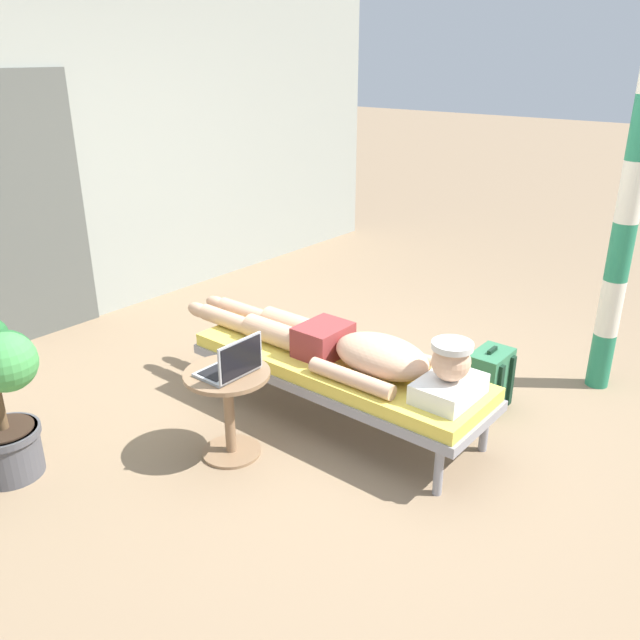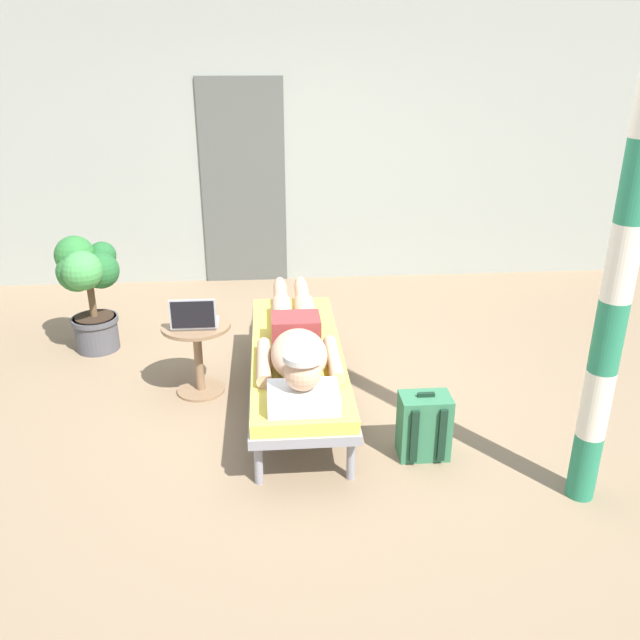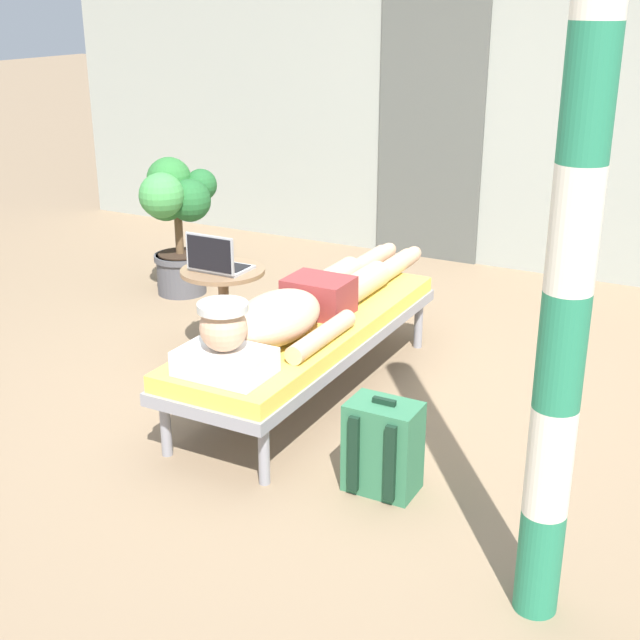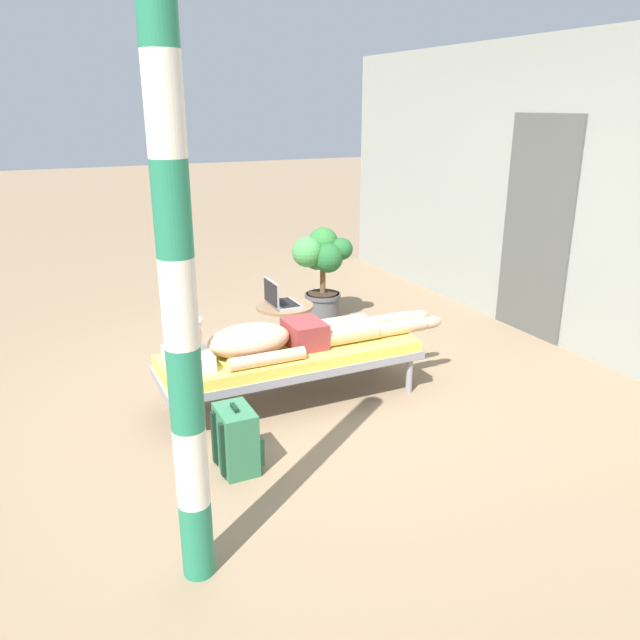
{
  "view_description": "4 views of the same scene",
  "coord_description": "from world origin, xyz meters",
  "px_view_note": "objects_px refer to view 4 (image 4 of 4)",
  "views": [
    {
      "loc": [
        -2.88,
        -2.12,
        2.16
      ],
      "look_at": [
        0.01,
        0.25,
        0.6
      ],
      "focal_mm": 36.53,
      "sensor_mm": 36.0,
      "label": 1
    },
    {
      "loc": [
        -0.22,
        -3.9,
        2.29
      ],
      "look_at": [
        0.1,
        0.17,
        0.58
      ],
      "focal_mm": 36.62,
      "sensor_mm": 36.0,
      "label": 2
    },
    {
      "loc": [
        1.95,
        -3.58,
        1.99
      ],
      "look_at": [
        0.06,
        -0.05,
        0.47
      ],
      "focal_mm": 48.7,
      "sensor_mm": 36.0,
      "label": 3
    },
    {
      "loc": [
        3.91,
        -1.61,
        2.12
      ],
      "look_at": [
        0.12,
        0.2,
        0.67
      ],
      "focal_mm": 35.41,
      "sensor_mm": 36.0,
      "label": 4
    }
  ],
  "objects_px": {
    "laptop": "(279,299)",
    "backpack": "(237,440)",
    "side_table": "(285,324)",
    "porch_post": "(179,303)",
    "potted_plant": "(321,264)",
    "lounge_chair": "(291,357)",
    "person_reclining": "(279,337)"
  },
  "relations": [
    {
      "from": "laptop",
      "to": "potted_plant",
      "type": "bearing_deg",
      "value": 137.77
    },
    {
      "from": "lounge_chair",
      "to": "side_table",
      "type": "relative_size",
      "value": 3.72
    },
    {
      "from": "laptop",
      "to": "backpack",
      "type": "bearing_deg",
      "value": -31.1
    },
    {
      "from": "laptop",
      "to": "lounge_chair",
      "type": "bearing_deg",
      "value": -15.12
    },
    {
      "from": "porch_post",
      "to": "laptop",
      "type": "bearing_deg",
      "value": 149.22
    },
    {
      "from": "backpack",
      "to": "porch_post",
      "type": "relative_size",
      "value": 0.16
    },
    {
      "from": "potted_plant",
      "to": "side_table",
      "type": "bearing_deg",
      "value": -40.42
    },
    {
      "from": "backpack",
      "to": "potted_plant",
      "type": "bearing_deg",
      "value": 144.14
    },
    {
      "from": "backpack",
      "to": "porch_post",
      "type": "bearing_deg",
      "value": -30.18
    },
    {
      "from": "lounge_chair",
      "to": "potted_plant",
      "type": "height_order",
      "value": "potted_plant"
    },
    {
      "from": "lounge_chair",
      "to": "side_table",
      "type": "xyz_separation_m",
      "value": [
        -0.69,
        0.24,
        0.01
      ]
    },
    {
      "from": "lounge_chair",
      "to": "backpack",
      "type": "xyz_separation_m",
      "value": [
        0.73,
        -0.67,
        -0.15
      ]
    },
    {
      "from": "backpack",
      "to": "porch_post",
      "type": "xyz_separation_m",
      "value": [
        0.78,
        -0.45,
        1.15
      ]
    },
    {
      "from": "lounge_chair",
      "to": "side_table",
      "type": "height_order",
      "value": "side_table"
    },
    {
      "from": "potted_plant",
      "to": "porch_post",
      "type": "bearing_deg",
      "value": -34.5
    },
    {
      "from": "lounge_chair",
      "to": "person_reclining",
      "type": "bearing_deg",
      "value": -90.0
    },
    {
      "from": "side_table",
      "to": "porch_post",
      "type": "bearing_deg",
      "value": -31.75
    },
    {
      "from": "person_reclining",
      "to": "side_table",
      "type": "height_order",
      "value": "person_reclining"
    },
    {
      "from": "side_table",
      "to": "porch_post",
      "type": "height_order",
      "value": "porch_post"
    },
    {
      "from": "laptop",
      "to": "porch_post",
      "type": "distance_m",
      "value": 2.66
    },
    {
      "from": "person_reclining",
      "to": "porch_post",
      "type": "height_order",
      "value": "porch_post"
    },
    {
      "from": "lounge_chair",
      "to": "backpack",
      "type": "relative_size",
      "value": 4.59
    },
    {
      "from": "laptop",
      "to": "porch_post",
      "type": "relative_size",
      "value": 0.12
    },
    {
      "from": "person_reclining",
      "to": "porch_post",
      "type": "distance_m",
      "value": 2.0
    },
    {
      "from": "backpack",
      "to": "potted_plant",
      "type": "distance_m",
      "value": 2.89
    },
    {
      "from": "person_reclining",
      "to": "potted_plant",
      "type": "bearing_deg",
      "value": 145.42
    },
    {
      "from": "potted_plant",
      "to": "porch_post",
      "type": "relative_size",
      "value": 0.35
    },
    {
      "from": "laptop",
      "to": "backpack",
      "type": "relative_size",
      "value": 0.73
    },
    {
      "from": "backpack",
      "to": "porch_post",
      "type": "height_order",
      "value": "porch_post"
    },
    {
      "from": "backpack",
      "to": "laptop",
      "type": "bearing_deg",
      "value": 148.9
    },
    {
      "from": "laptop",
      "to": "potted_plant",
      "type": "distance_m",
      "value": 1.23
    },
    {
      "from": "potted_plant",
      "to": "laptop",
      "type": "bearing_deg",
      "value": -42.23
    }
  ]
}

